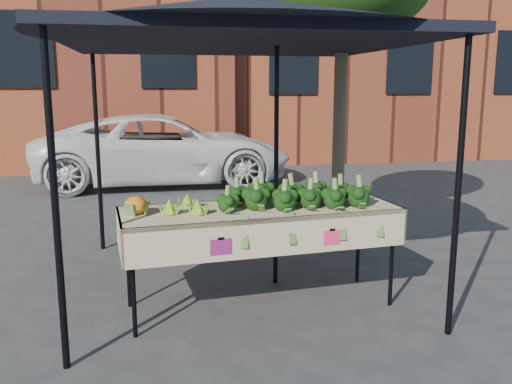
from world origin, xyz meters
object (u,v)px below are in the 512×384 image
Objects in this scene: vehicle at (162,56)px; street_tree at (341,71)px; table at (260,257)px; canopy at (239,146)px.

vehicle reaches higher than street_tree.
vehicle is (-0.68, 6.52, 2.06)m from table.
canopy is at bearing -174.94° from vehicle.
street_tree is (1.91, -5.00, -0.41)m from vehicle.
vehicle is at bearing 110.90° from street_tree.
vehicle is at bearing 95.74° from canopy.
street_tree reaches higher than table.
table is 2.56m from street_tree.
street_tree is at bearing -159.78° from vehicle.
canopy is 0.63× the size of vehicle.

